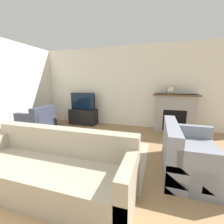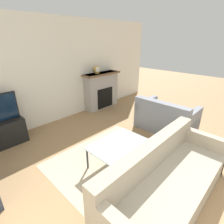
# 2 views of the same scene
# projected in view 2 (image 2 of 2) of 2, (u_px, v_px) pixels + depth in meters

# --- Properties ---
(wall_back) EXTENTS (8.46, 0.06, 2.70)m
(wall_back) POSITION_uv_depth(u_px,v_px,m) (39.00, 74.00, 4.31)
(wall_back) COLOR silver
(wall_back) RESTS_ON ground_plane
(area_rug) EXTENTS (2.23, 1.85, 0.00)m
(area_rug) POSITION_uv_depth(u_px,v_px,m) (113.00, 160.00, 3.37)
(area_rug) COLOR #B7A88E
(area_rug) RESTS_ON ground_plane
(fireplace) EXTENTS (1.31, 0.40, 1.16)m
(fireplace) POSITION_uv_depth(u_px,v_px,m) (101.00, 90.00, 5.73)
(fireplace) COLOR #9E9993
(fireplace) RESTS_ON ground_plane
(tv_stand) EXTENTS (0.98, 0.44, 0.55)m
(tv_stand) POSITION_uv_depth(u_px,v_px,m) (0.00, 135.00, 3.73)
(tv_stand) COLOR black
(tv_stand) RESTS_ON ground_plane
(couch_sectional) EXTENTS (2.32, 0.87, 0.82)m
(couch_sectional) POSITION_uv_depth(u_px,v_px,m) (166.00, 182.00, 2.49)
(couch_sectional) COLOR #9E937F
(couch_sectional) RESTS_ON ground_plane
(couch_loveseat) EXTENTS (0.90, 1.37, 0.82)m
(couch_loveseat) POSITION_uv_depth(u_px,v_px,m) (165.00, 119.00, 4.41)
(couch_loveseat) COLOR gray
(couch_loveseat) RESTS_ON ground_plane
(coffee_table) EXTENTS (1.03, 0.65, 0.43)m
(coffee_table) POSITION_uv_depth(u_px,v_px,m) (117.00, 145.00, 3.16)
(coffee_table) COLOR #333338
(coffee_table) RESTS_ON ground_plane
(mantel_clock) EXTENTS (0.21, 0.07, 0.24)m
(mantel_clock) POSITION_uv_depth(u_px,v_px,m) (97.00, 70.00, 5.36)
(mantel_clock) COLOR #B79338
(mantel_clock) RESTS_ON fireplace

